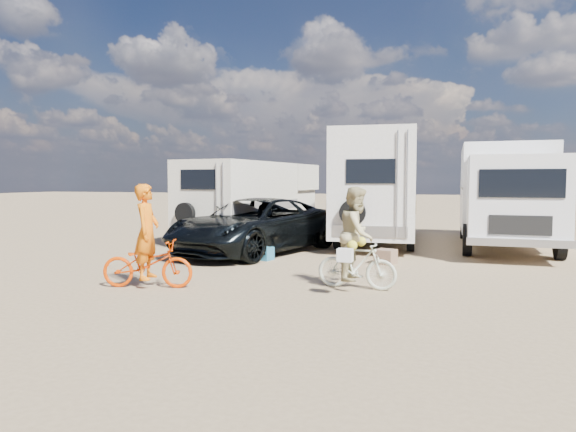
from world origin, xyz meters
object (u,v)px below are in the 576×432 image
(rv_main, at_px, (380,189))
(bike_woman, at_px, (357,265))
(dark_suv, at_px, (255,226))
(rider_woman, at_px, (357,242))
(crate, at_px, (386,257))
(rider_man, at_px, (147,240))
(cooler, at_px, (263,252))
(rv_left, at_px, (254,201))
(bike_man, at_px, (148,264))
(box_truck, at_px, (506,196))

(rv_main, xyz_separation_m, bike_woman, (0.57, -8.11, -1.38))
(dark_suv, xyz_separation_m, rider_woman, (3.80, -4.20, 0.11))
(rv_main, xyz_separation_m, crate, (0.78, -4.82, -1.67))
(bike_woman, distance_m, rider_woman, 0.45)
(rider_man, distance_m, cooler, 4.29)
(dark_suv, height_order, rider_man, rider_man)
(dark_suv, relative_size, crate, 12.45)
(rv_main, height_order, rv_left, rv_main)
(rv_main, distance_m, crate, 5.16)
(bike_woman, bearing_deg, bike_man, 110.68)
(bike_woman, distance_m, cooler, 4.31)
(rv_left, distance_m, cooler, 5.54)
(bike_woman, bearing_deg, box_truck, -19.38)
(rider_woman, distance_m, cooler, 4.36)
(bike_man, bearing_deg, crate, -57.61)
(box_truck, height_order, rider_woman, box_truck)
(box_truck, xyz_separation_m, rider_woman, (-3.52, -7.69, -0.73))
(rider_man, bearing_deg, dark_suv, -16.54)
(dark_suv, bearing_deg, box_truck, 42.59)
(dark_suv, bearing_deg, cooler, -43.18)
(box_truck, relative_size, rider_man, 3.97)
(bike_man, height_order, rider_woman, rider_woman)
(cooler, bearing_deg, bike_woman, -30.66)
(bike_man, xyz_separation_m, crate, (4.30, 4.42, -0.30))
(bike_man, xyz_separation_m, rider_man, (0.00, 0.00, 0.48))
(box_truck, relative_size, dark_suv, 1.29)
(dark_suv, bearing_deg, bike_man, -76.09)
(rv_main, relative_size, rider_woman, 4.06)
(rv_main, height_order, dark_suv, rv_main)
(rv_main, bearing_deg, dark_suv, -132.71)
(rv_left, bearing_deg, cooler, -60.00)
(rider_woman, relative_size, cooler, 3.51)
(bike_woman, bearing_deg, dark_suv, 47.38)
(rider_woman, bearing_deg, box_truck, -19.38)
(rv_left, bearing_deg, dark_suv, -62.22)
(rv_left, height_order, rider_woman, rv_left)
(rv_main, height_order, cooler, rv_main)
(bike_man, distance_m, bike_woman, 4.25)
(rider_man, bearing_deg, cooler, -26.91)
(box_truck, xyz_separation_m, cooler, (-6.63, -4.71, -1.45))
(rv_left, xyz_separation_m, dark_suv, (1.45, -3.75, -0.60))
(rv_main, bearing_deg, bike_woman, -89.15)
(dark_suv, height_order, crate, dark_suv)
(rv_left, xyz_separation_m, bike_man, (1.15, -9.08, -0.93))
(cooler, bearing_deg, dark_suv, 132.94)
(rv_left, relative_size, box_truck, 0.97)
(dark_suv, height_order, bike_woman, dark_suv)
(rv_main, relative_size, dark_suv, 1.29)
(bike_man, height_order, bike_woman, bike_man)
(rv_main, bearing_deg, crate, -83.97)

